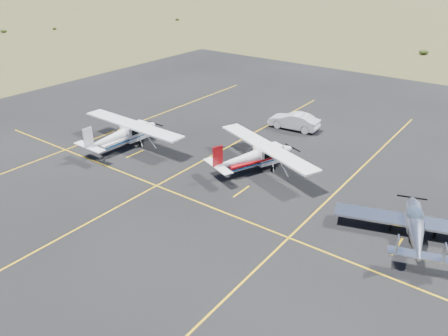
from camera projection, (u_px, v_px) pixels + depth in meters
ground at (358, 206)px, 29.39m from camera, size 1600.00×1600.00×0.00m
apron at (269, 178)px, 33.13m from camera, size 72.00×72.00×0.02m
aircraft_low_wing at (415, 225)px, 25.65m from camera, size 6.87×9.31×2.04m
aircraft_cessna at (255, 156)px, 33.82m from camera, size 7.83×10.68×2.77m
aircraft_plain at (123, 134)px, 37.82m from camera, size 6.74×11.26×2.85m
sedan at (294, 121)px, 42.07m from camera, size 2.16×5.00×1.60m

